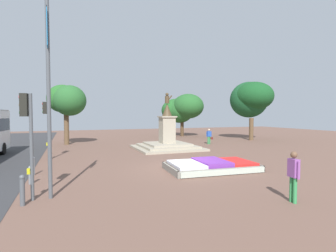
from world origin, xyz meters
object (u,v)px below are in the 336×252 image
(statue_monument, at_px, (167,140))
(traffic_light_near_crossing, at_px, (28,127))
(banner_pole, at_px, (49,94))
(kerb_bollard_mid_a, at_px, (30,175))
(traffic_light_mid_block, at_px, (47,120))
(kerb_bollard_south, at_px, (22,190))
(pedestrian_with_handbag, at_px, (209,136))
(kerb_bollard_mid_b, at_px, (34,166))
(flower_planter, at_px, (212,166))
(pedestrian_near_planter, at_px, (294,173))

(statue_monument, bearing_deg, traffic_light_near_crossing, -130.02)
(banner_pole, distance_m, kerb_bollard_mid_a, 4.26)
(traffic_light_mid_block, relative_size, kerb_bollard_south, 3.71)
(pedestrian_with_handbag, xyz_separation_m, kerb_bollard_south, (-14.92, -13.68, -0.32))
(kerb_bollard_mid_b, bearing_deg, traffic_light_mid_block, 86.08)
(flower_planter, bearing_deg, kerb_bollard_mid_b, 166.48)
(statue_monument, xyz_separation_m, pedestrian_near_planter, (-0.89, -14.71, 0.28))
(flower_planter, bearing_deg, pedestrian_near_planter, -90.66)
(flower_planter, height_order, pedestrian_near_planter, pedestrian_near_planter)
(pedestrian_near_planter, xyz_separation_m, kerb_bollard_south, (-8.69, 2.97, -0.49))
(pedestrian_near_planter, relative_size, kerb_bollard_mid_b, 1.94)
(flower_planter, xyz_separation_m, kerb_bollard_mid_b, (-8.95, 2.15, 0.25))
(traffic_light_mid_block, bearing_deg, kerb_bollard_south, -90.72)
(statue_monument, xyz_separation_m, pedestrian_with_handbag, (5.34, 1.93, 0.11))
(statue_monument, relative_size, kerb_bollard_south, 5.28)
(pedestrian_with_handbag, relative_size, pedestrian_near_planter, 0.87)
(pedestrian_with_handbag, height_order, pedestrian_near_planter, pedestrian_near_planter)
(flower_planter, xyz_separation_m, kerb_bollard_mid_a, (-8.88, 0.29, 0.20))
(kerb_bollard_mid_a, height_order, kerb_bollard_mid_b, kerb_bollard_mid_b)
(kerb_bollard_south, xyz_separation_m, kerb_bollard_mid_b, (-0.20, 4.79, -0.07))
(pedestrian_near_planter, distance_m, kerb_bollard_mid_b, 11.81)
(traffic_light_near_crossing, distance_m, kerb_bollard_mid_b, 4.79)
(traffic_light_mid_block, height_order, pedestrian_near_planter, traffic_light_mid_block)
(traffic_light_near_crossing, bearing_deg, kerb_bollard_mid_b, 94.56)
(pedestrian_with_handbag, xyz_separation_m, pedestrian_near_planter, (-6.23, -16.65, 0.17))
(flower_planter, bearing_deg, pedestrian_with_handbag, 60.82)
(traffic_light_near_crossing, distance_m, pedestrian_near_planter, 9.36)
(traffic_light_near_crossing, height_order, banner_pole, banner_pole)
(statue_monument, bearing_deg, flower_planter, -95.20)
(flower_planter, height_order, kerb_bollard_south, kerb_bollard_south)
(pedestrian_with_handbag, bearing_deg, pedestrian_near_planter, -110.51)
(traffic_light_mid_block, height_order, kerb_bollard_mid_b, traffic_light_mid_block)
(traffic_light_near_crossing, relative_size, pedestrian_with_handbag, 2.43)
(traffic_light_near_crossing, xyz_separation_m, kerb_bollard_mid_a, (-0.27, 2.42, -2.17))
(kerb_bollard_mid_a, bearing_deg, kerb_bollard_mid_b, 92.31)
(statue_monument, height_order, pedestrian_with_handbag, statue_monument)
(traffic_light_mid_block, distance_m, pedestrian_with_handbag, 15.50)
(pedestrian_near_planter, distance_m, kerb_bollard_mid_a, 10.62)
(statue_monument, xyz_separation_m, kerb_bollard_mid_a, (-9.70, -8.81, -0.33))
(kerb_bollard_mid_a, relative_size, kerb_bollard_mid_b, 0.88)
(flower_planter, height_order, pedestrian_with_handbag, pedestrian_with_handbag)
(flower_planter, relative_size, pedestrian_with_handbag, 3.24)
(statue_monument, xyz_separation_m, banner_pole, (-8.75, -11.26, 3.03))
(banner_pole, relative_size, pedestrian_near_planter, 4.00)
(pedestrian_with_handbag, bearing_deg, kerb_bollard_mid_a, -144.45)
(traffic_light_near_crossing, relative_size, kerb_bollard_mid_a, 4.70)
(statue_monument, xyz_separation_m, traffic_light_mid_block, (-9.46, -2.32, 1.91))
(pedestrian_near_planter, bearing_deg, banner_pole, 156.29)
(pedestrian_with_handbag, distance_m, kerb_bollard_mid_a, 18.49)
(statue_monument, bearing_deg, kerb_bollard_south, -129.20)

